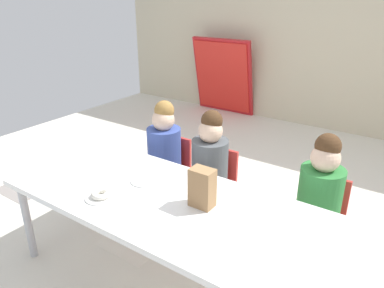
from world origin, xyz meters
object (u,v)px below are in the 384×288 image
at_px(seated_child_near_camera, 165,147).
at_px(paper_plate_center_table, 145,180).
at_px(seated_child_far_right, 321,192).
at_px(donut_powdered_on_plate, 101,194).
at_px(craft_table, 175,209).
at_px(seated_child_middle_seat, 211,160).
at_px(paper_plate_near_edge, 101,197).
at_px(folded_activity_table, 223,76).
at_px(paper_bag_brown, 202,188).

relative_size(seated_child_near_camera, paper_plate_center_table, 5.10).
bearing_deg(paper_plate_center_table, seated_child_far_right, 30.44).
bearing_deg(donut_powdered_on_plate, seated_child_near_camera, 103.55).
xyz_separation_m(seated_child_near_camera, paper_plate_center_table, (0.28, -0.54, 0.03)).
bearing_deg(craft_table, seated_child_middle_seat, 103.88).
height_order(craft_table, paper_plate_near_edge, paper_plate_near_edge).
distance_m(folded_activity_table, paper_bag_brown, 3.53).
distance_m(seated_child_near_camera, seated_child_middle_seat, 0.41).
bearing_deg(paper_bag_brown, seated_child_near_camera, 141.27).
xyz_separation_m(seated_child_far_right, paper_plate_near_edge, (-0.99, -0.83, 0.03)).
xyz_separation_m(folded_activity_table, donut_powdered_on_plate, (1.14, -3.36, 0.07)).
height_order(craft_table, donut_powdered_on_plate, donut_powdered_on_plate).
xyz_separation_m(craft_table, donut_powdered_on_plate, (-0.37, -0.20, 0.07)).
height_order(seated_child_middle_seat, paper_bag_brown, seated_child_middle_seat).
bearing_deg(folded_activity_table, paper_plate_center_table, -68.33).
height_order(folded_activity_table, donut_powdered_on_plate, folded_activity_table).
bearing_deg(seated_child_near_camera, folded_activity_table, 110.45).
bearing_deg(craft_table, paper_plate_near_edge, -151.71).
bearing_deg(seated_child_far_right, paper_plate_center_table, -149.56).
distance_m(seated_child_near_camera, seated_child_far_right, 1.19).
bearing_deg(craft_table, paper_bag_brown, 21.56).
xyz_separation_m(seated_child_far_right, folded_activity_table, (-2.14, 2.53, -0.02)).
bearing_deg(paper_plate_near_edge, seated_child_middle_seat, 75.46).
bearing_deg(seated_child_far_right, craft_table, -134.66).
bearing_deg(seated_child_middle_seat, craft_table, -76.12).
distance_m(seated_child_far_right, donut_powdered_on_plate, 1.29).
xyz_separation_m(seated_child_middle_seat, donut_powdered_on_plate, (-0.22, -0.83, 0.06)).
bearing_deg(craft_table, seated_child_near_camera, 132.17).
height_order(seated_child_middle_seat, paper_plate_near_edge, seated_child_middle_seat).
relative_size(seated_child_near_camera, seated_child_middle_seat, 1.00).
bearing_deg(paper_bag_brown, seated_child_middle_seat, 117.59).
bearing_deg(paper_bag_brown, seated_child_far_right, 50.13).
distance_m(folded_activity_table, donut_powdered_on_plate, 3.55).
bearing_deg(paper_bag_brown, folded_activity_table, 118.10).
relative_size(paper_plate_near_edge, donut_powdered_on_plate, 1.60).
bearing_deg(folded_activity_table, paper_bag_brown, -61.90).
relative_size(craft_table, seated_child_middle_seat, 2.26).
xyz_separation_m(paper_bag_brown, donut_powdered_on_plate, (-0.51, -0.26, -0.08)).
distance_m(seated_child_near_camera, folded_activity_table, 2.71).
height_order(seated_child_near_camera, folded_activity_table, folded_activity_table).
bearing_deg(paper_plate_near_edge, paper_plate_center_table, 75.24).
relative_size(seated_child_middle_seat, paper_plate_near_edge, 5.10).
bearing_deg(paper_plate_near_edge, folded_activity_table, 108.80).
bearing_deg(seated_child_near_camera, donut_powdered_on_plate, -76.45).
distance_m(seated_child_far_right, paper_plate_center_table, 1.06).
height_order(paper_plate_near_edge, donut_powdered_on_plate, donut_powdered_on_plate).
bearing_deg(paper_plate_center_table, paper_bag_brown, -4.47).
xyz_separation_m(seated_child_middle_seat, folded_activity_table, (-1.36, 2.53, -0.02)).
xyz_separation_m(seated_child_middle_seat, paper_plate_center_table, (-0.14, -0.54, 0.03)).
bearing_deg(craft_table, seated_child_far_right, 45.34).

